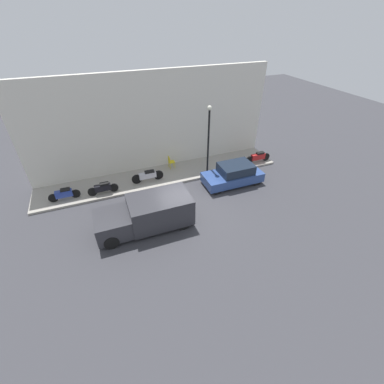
{
  "coord_description": "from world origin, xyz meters",
  "views": [
    {
      "loc": [
        -10.44,
        3.61,
        9.36
      ],
      "look_at": [
        1.06,
        -0.87,
        0.6
      ],
      "focal_mm": 24.0,
      "sensor_mm": 36.0,
      "label": 1
    }
  ],
  "objects_px": {
    "parked_car": "(233,175)",
    "motorcycle_red": "(258,157)",
    "scooter_silver": "(148,176)",
    "cafe_chair": "(171,161)",
    "motorcycle_black": "(103,188)",
    "streetlamp": "(209,135)",
    "motorcycle_blue": "(64,194)",
    "delivery_van": "(146,214)"
  },
  "relations": [
    {
      "from": "scooter_silver",
      "to": "streetlamp",
      "type": "relative_size",
      "value": 0.44
    },
    {
      "from": "delivery_van",
      "to": "streetlamp",
      "type": "distance_m",
      "value": 6.46
    },
    {
      "from": "motorcycle_blue",
      "to": "parked_car",
      "type": "bearing_deg",
      "value": -100.23
    },
    {
      "from": "motorcycle_black",
      "to": "streetlamp",
      "type": "xyz_separation_m",
      "value": [
        -0.22,
        -6.84,
        2.43
      ]
    },
    {
      "from": "motorcycle_blue",
      "to": "motorcycle_red",
      "type": "relative_size",
      "value": 0.88
    },
    {
      "from": "scooter_silver",
      "to": "motorcycle_red",
      "type": "height_order",
      "value": "motorcycle_red"
    },
    {
      "from": "delivery_van",
      "to": "streetlamp",
      "type": "bearing_deg",
      "value": -54.99
    },
    {
      "from": "delivery_van",
      "to": "motorcycle_red",
      "type": "xyz_separation_m",
      "value": [
        3.71,
        -9.19,
        -0.3
      ]
    },
    {
      "from": "parked_car",
      "to": "motorcycle_red",
      "type": "xyz_separation_m",
      "value": [
        1.65,
        -2.98,
        -0.09
      ]
    },
    {
      "from": "parked_car",
      "to": "motorcycle_blue",
      "type": "bearing_deg",
      "value": 79.77
    },
    {
      "from": "parked_car",
      "to": "motorcycle_red",
      "type": "bearing_deg",
      "value": -60.98
    },
    {
      "from": "scooter_silver",
      "to": "motorcycle_blue",
      "type": "relative_size",
      "value": 1.18
    },
    {
      "from": "scooter_silver",
      "to": "motorcycle_red",
      "type": "bearing_deg",
      "value": -92.66
    },
    {
      "from": "delivery_van",
      "to": "cafe_chair",
      "type": "distance_m",
      "value": 6.01
    },
    {
      "from": "parked_car",
      "to": "motorcycle_black",
      "type": "height_order",
      "value": "parked_car"
    },
    {
      "from": "scooter_silver",
      "to": "streetlamp",
      "type": "xyz_separation_m",
      "value": [
        -0.58,
        -3.98,
        2.4
      ]
    },
    {
      "from": "motorcycle_black",
      "to": "motorcycle_blue",
      "type": "bearing_deg",
      "value": 85.22
    },
    {
      "from": "motorcycle_blue",
      "to": "cafe_chair",
      "type": "relative_size",
      "value": 2.0
    },
    {
      "from": "motorcycle_red",
      "to": "scooter_silver",
      "type": "bearing_deg",
      "value": 87.34
    },
    {
      "from": "scooter_silver",
      "to": "motorcycle_red",
      "type": "xyz_separation_m",
      "value": [
        -0.38,
        -8.16,
        0.0
      ]
    },
    {
      "from": "parked_car",
      "to": "cafe_chair",
      "type": "relative_size",
      "value": 4.34
    },
    {
      "from": "motorcycle_red",
      "to": "delivery_van",
      "type": "bearing_deg",
      "value": 111.99
    },
    {
      "from": "parked_car",
      "to": "scooter_silver",
      "type": "distance_m",
      "value": 5.57
    },
    {
      "from": "scooter_silver",
      "to": "cafe_chair",
      "type": "distance_m",
      "value": 2.24
    },
    {
      "from": "motorcycle_red",
      "to": "parked_car",
      "type": "bearing_deg",
      "value": 119.02
    },
    {
      "from": "scooter_silver",
      "to": "motorcycle_blue",
      "type": "distance_m",
      "value": 5.06
    },
    {
      "from": "scooter_silver",
      "to": "cafe_chair",
      "type": "height_order",
      "value": "cafe_chair"
    },
    {
      "from": "motorcycle_black",
      "to": "scooter_silver",
      "type": "relative_size",
      "value": 0.87
    },
    {
      "from": "streetlamp",
      "to": "cafe_chair",
      "type": "relative_size",
      "value": 5.31
    },
    {
      "from": "parked_car",
      "to": "delivery_van",
      "type": "distance_m",
      "value": 6.55
    },
    {
      "from": "motorcycle_black",
      "to": "streetlamp",
      "type": "relative_size",
      "value": 0.39
    },
    {
      "from": "scooter_silver",
      "to": "motorcycle_red",
      "type": "distance_m",
      "value": 8.17
    },
    {
      "from": "parked_car",
      "to": "streetlamp",
      "type": "xyz_separation_m",
      "value": [
        1.45,
        1.2,
        2.31
      ]
    },
    {
      "from": "parked_car",
      "to": "motorcycle_blue",
      "type": "distance_m",
      "value": 10.41
    },
    {
      "from": "scooter_silver",
      "to": "cafe_chair",
      "type": "xyz_separation_m",
      "value": [
        1.14,
        -1.92,
        0.09
      ]
    },
    {
      "from": "parked_car",
      "to": "motorcycle_black",
      "type": "relative_size",
      "value": 2.12
    },
    {
      "from": "delivery_van",
      "to": "motorcycle_black",
      "type": "distance_m",
      "value": 4.16
    },
    {
      "from": "delivery_van",
      "to": "motorcycle_blue",
      "type": "height_order",
      "value": "delivery_van"
    },
    {
      "from": "delivery_van",
      "to": "streetlamp",
      "type": "height_order",
      "value": "streetlamp"
    },
    {
      "from": "delivery_van",
      "to": "streetlamp",
      "type": "xyz_separation_m",
      "value": [
        3.51,
        -5.01,
        2.11
      ]
    },
    {
      "from": "motorcycle_blue",
      "to": "streetlamp",
      "type": "relative_size",
      "value": 0.38
    },
    {
      "from": "parked_car",
      "to": "motorcycle_blue",
      "type": "height_order",
      "value": "parked_car"
    }
  ]
}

